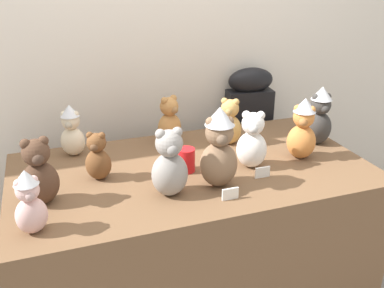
% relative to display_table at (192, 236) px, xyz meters
% --- Properties ---
extents(wall_back, '(7.00, 0.08, 2.60)m').
position_rel_display_table_xyz_m(wall_back, '(0.00, 0.69, 0.91)').
color(wall_back, silver).
rests_on(wall_back, ground_plane).
extents(display_table, '(1.64, 0.89, 0.77)m').
position_rel_display_table_xyz_m(display_table, '(0.00, 0.00, 0.00)').
color(display_table, brown).
rests_on(display_table, ground_plane).
extents(instrument_case, '(0.29, 0.15, 1.07)m').
position_rel_display_table_xyz_m(instrument_case, '(0.57, 0.57, 0.15)').
color(instrument_case, black).
rests_on(instrument_case, ground_plane).
extents(teddy_bear_ginger, '(0.18, 0.17, 0.30)m').
position_rel_display_table_xyz_m(teddy_bear_ginger, '(0.53, -0.07, 0.53)').
color(teddy_bear_ginger, '#D17F3D').
rests_on(teddy_bear_ginger, display_table).
extents(teddy_bear_ash, '(0.15, 0.13, 0.29)m').
position_rel_display_table_xyz_m(teddy_bear_ash, '(-0.17, -0.20, 0.52)').
color(teddy_bear_ash, gray).
rests_on(teddy_bear_ash, display_table).
extents(teddy_bear_honey, '(0.17, 0.16, 0.25)m').
position_rel_display_table_xyz_m(teddy_bear_honey, '(0.28, 0.21, 0.50)').
color(teddy_bear_honey, tan).
rests_on(teddy_bear_honey, display_table).
extents(teddy_bear_cream, '(0.14, 0.13, 0.26)m').
position_rel_display_table_xyz_m(teddy_bear_cream, '(-0.50, 0.33, 0.51)').
color(teddy_bear_cream, beige).
rests_on(teddy_bear_cream, display_table).
extents(teddy_bear_charcoal, '(0.15, 0.13, 0.31)m').
position_rel_display_table_xyz_m(teddy_bear_charcoal, '(0.71, 0.06, 0.54)').
color(teddy_bear_charcoal, '#383533').
rests_on(teddy_bear_charcoal, display_table).
extents(teddy_bear_caramel, '(0.16, 0.15, 0.25)m').
position_rel_display_table_xyz_m(teddy_bear_caramel, '(-0.01, 0.32, 0.50)').
color(teddy_bear_caramel, '#B27A42').
rests_on(teddy_bear_caramel, display_table).
extents(teddy_bear_snow, '(0.18, 0.16, 0.27)m').
position_rel_display_table_xyz_m(teddy_bear_snow, '(0.26, -0.08, 0.51)').
color(teddy_bear_snow, white).
rests_on(teddy_bear_snow, display_table).
extents(teddy_bear_mocha, '(0.18, 0.16, 0.35)m').
position_rel_display_table_xyz_m(teddy_bear_mocha, '(0.05, -0.19, 0.56)').
color(teddy_bear_mocha, '#7F6047').
rests_on(teddy_bear_mocha, display_table).
extents(teddy_bear_chestnut, '(0.14, 0.13, 0.22)m').
position_rel_display_table_xyz_m(teddy_bear_chestnut, '(-0.42, 0.03, 0.49)').
color(teddy_bear_chestnut, brown).
rests_on(teddy_bear_chestnut, display_table).
extents(teddy_bear_cocoa, '(0.16, 0.14, 0.28)m').
position_rel_display_table_xyz_m(teddy_bear_cocoa, '(-0.66, -0.10, 0.52)').
color(teddy_bear_cocoa, '#4C3323').
rests_on(teddy_bear_cocoa, display_table).
extents(teddy_bear_blush, '(0.13, 0.12, 0.25)m').
position_rel_display_table_xyz_m(teddy_bear_blush, '(-0.70, -0.30, 0.51)').
color(teddy_bear_blush, beige).
rests_on(teddy_bear_blush, display_table).
extents(party_cup_red, '(0.08, 0.08, 0.11)m').
position_rel_display_table_xyz_m(party_cup_red, '(-0.04, -0.02, 0.44)').
color(party_cup_red, red).
rests_on(party_cup_red, display_table).
extents(name_card_front_left, '(0.07, 0.01, 0.05)m').
position_rel_display_table_xyz_m(name_card_front_left, '(0.26, -0.19, 0.41)').
color(name_card_front_left, white).
rests_on(name_card_front_left, display_table).
extents(name_card_front_middle, '(0.07, 0.01, 0.05)m').
position_rel_display_table_xyz_m(name_card_front_middle, '(0.05, -0.32, 0.41)').
color(name_card_front_middle, white).
rests_on(name_card_front_middle, display_table).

